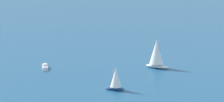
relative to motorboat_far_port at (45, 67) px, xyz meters
The scene contains 3 objects.
motorboat_far_port is the anchor object (origin of this frame).
sailboat_far_stbd 47.15m from the motorboat_far_port, 160.00° to the right, with size 11.06×6.94×13.78m.
sailboat_offshore 43.09m from the motorboat_far_port, 150.70° to the left, with size 7.24×4.21×9.16m.
Camera 1 is at (-41.66, 129.67, 44.36)m, focal length 72.40 mm.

